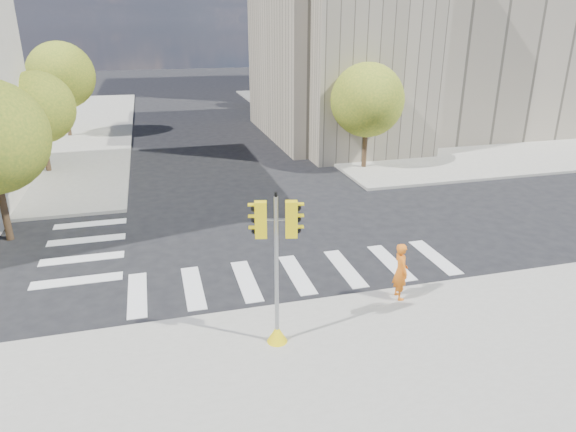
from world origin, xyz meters
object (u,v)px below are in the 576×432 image
at_px(lamp_near, 350,83).
at_px(photographer, 401,271).
at_px(lamp_far, 291,65).
at_px(traffic_signal, 277,283).

xyz_separation_m(lamp_near, photographer, (-5.51, -18.60, -3.50)).
height_order(lamp_far, photographer, lamp_far).
distance_m(lamp_near, lamp_far, 14.00).
xyz_separation_m(lamp_far, photographer, (-5.51, -32.60, -3.50)).
xyz_separation_m(lamp_far, traffic_signal, (-9.78, -33.90, -2.63)).
bearing_deg(traffic_signal, lamp_far, 86.65).
height_order(traffic_signal, photographer, traffic_signal).
bearing_deg(photographer, lamp_near, -12.98).
bearing_deg(lamp_far, photographer, -99.59).
relative_size(lamp_far, traffic_signal, 1.89).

